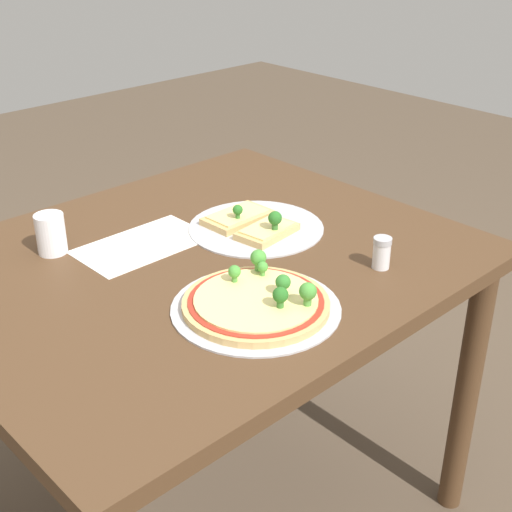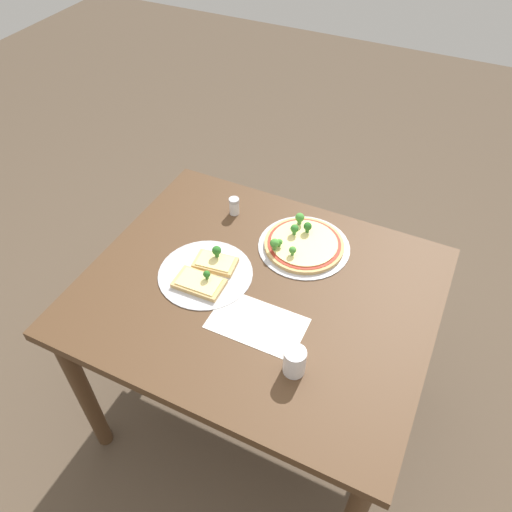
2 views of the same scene
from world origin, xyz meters
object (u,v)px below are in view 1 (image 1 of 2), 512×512
at_px(pizza_tray_whole, 257,302).
at_px(pizza_tray_slice, 253,225).
at_px(condiment_shaker, 382,253).
at_px(drinking_cup, 51,234).
at_px(dining_table, 201,297).

relative_size(pizza_tray_whole, pizza_tray_slice, 1.02).
distance_m(pizza_tray_whole, pizza_tray_slice, 0.36).
bearing_deg(condiment_shaker, drinking_cup, -48.98).
height_order(pizza_tray_whole, condiment_shaker, pizza_tray_whole).
relative_size(dining_table, pizza_tray_slice, 3.55).
bearing_deg(condiment_shaker, dining_table, -51.00).
relative_size(pizza_tray_slice, condiment_shaker, 4.62).
bearing_deg(drinking_cup, pizza_tray_slice, 152.31).
height_order(pizza_tray_slice, condiment_shaker, condiment_shaker).
bearing_deg(pizza_tray_slice, drinking_cup, -27.69).
bearing_deg(condiment_shaker, pizza_tray_slice, -79.01).
bearing_deg(pizza_tray_whole, dining_table, -103.43).
height_order(pizza_tray_whole, drinking_cup, drinking_cup).
xyz_separation_m(dining_table, drinking_cup, (0.22, -0.23, 0.15)).
bearing_deg(dining_table, pizza_tray_slice, -172.78).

